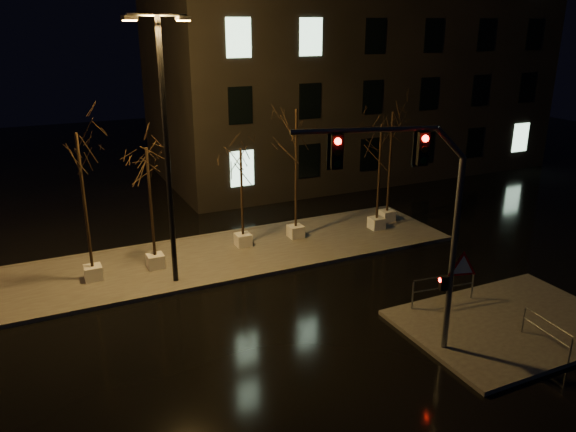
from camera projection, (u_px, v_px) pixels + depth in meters
ground at (260, 326)px, 18.49m from camera, size 90.00×90.00×0.00m
median at (205, 259)px, 23.60m from camera, size 22.00×5.00×0.15m
sidewalk_corner at (510, 324)px, 18.50m from camera, size 7.00×5.00×0.15m
building at (349, 55)px, 37.11m from camera, size 25.00×12.00×15.00m
tree_1 at (80, 167)px, 20.11m from camera, size 1.80×1.80×5.82m
tree_2 at (148, 176)px, 21.36m from camera, size 1.80×1.80×5.03m
tree_3 at (241, 171)px, 23.71m from camera, size 1.80×1.80×4.49m
tree_4 at (296, 139)px, 24.33m from camera, size 1.80×1.80×6.02m
tree_5 at (380, 148)px, 25.61m from camera, size 1.80×1.80×5.14m
tree_6 at (391, 137)px, 26.56m from camera, size 1.80×1.80×5.56m
traffic_signal_mast at (421, 210)px, 15.44m from camera, size 5.34×1.67×6.77m
streetlight_main at (166, 137)px, 19.65m from camera, size 2.39×0.81×9.62m
guard_rail_a at (444, 285)px, 19.49m from camera, size 2.45×0.34×1.06m
guard_rail_b at (547, 330)px, 16.83m from camera, size 0.22×1.92×0.91m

